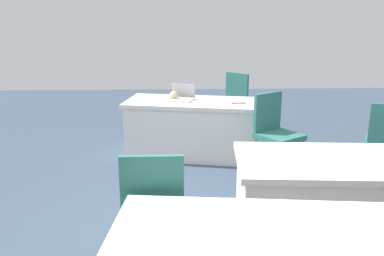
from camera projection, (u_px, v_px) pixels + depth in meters
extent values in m
plane|color=#3D4C60|center=(182.00, 238.00, 3.54)|extent=(14.40, 14.40, 0.00)
cube|color=silver|center=(197.00, 103.00, 5.44)|extent=(1.98, 1.14, 0.05)
cube|color=silver|center=(197.00, 130.00, 5.54)|extent=(1.90, 1.10, 0.69)
cube|color=silver|center=(290.00, 240.00, 2.15)|extent=(1.97, 1.06, 0.05)
cube|color=silver|center=(349.00, 162.00, 3.27)|extent=(1.82, 1.00, 0.05)
cube|color=silver|center=(344.00, 205.00, 3.37)|extent=(1.75, 0.96, 0.69)
cylinder|color=#9E9993|center=(241.00, 113.00, 7.04)|extent=(0.03, 0.03, 0.44)
cylinder|color=#9E9993|center=(260.00, 116.00, 6.79)|extent=(0.03, 0.03, 0.44)
cylinder|color=#9E9993|center=(227.00, 117.00, 6.78)|extent=(0.03, 0.03, 0.44)
cylinder|color=#9E9993|center=(246.00, 121.00, 6.52)|extent=(0.03, 0.03, 0.44)
cube|color=#2D7066|center=(244.00, 101.00, 6.72)|extent=(0.62, 0.62, 0.06)
cube|color=#2D7066|center=(237.00, 87.00, 6.51)|extent=(0.32, 0.33, 0.45)
cylinder|color=#9E9993|center=(302.00, 159.00, 4.81)|extent=(0.03, 0.03, 0.45)
cylinder|color=#9E9993|center=(279.00, 166.00, 4.59)|extent=(0.03, 0.03, 0.45)
cylinder|color=#9E9993|center=(277.00, 150.00, 5.10)|extent=(0.03, 0.03, 0.45)
cylinder|color=#9E9993|center=(255.00, 156.00, 4.89)|extent=(0.03, 0.03, 0.45)
cube|color=#2D7066|center=(279.00, 136.00, 4.78)|extent=(0.61, 0.61, 0.06)
cube|color=#2D7066|center=(268.00, 112.00, 4.87)|extent=(0.37, 0.27, 0.45)
cylinder|color=#9E9993|center=(365.00, 158.00, 4.84)|extent=(0.03, 0.03, 0.44)
cylinder|color=#9E9993|center=(365.00, 169.00, 4.50)|extent=(0.03, 0.03, 0.44)
cylinder|color=#9E9993|center=(132.00, 230.00, 3.22)|extent=(0.03, 0.03, 0.46)
cylinder|color=#9E9993|center=(181.00, 228.00, 3.24)|extent=(0.03, 0.03, 0.46)
cylinder|color=#9E9993|center=(182.00, 256.00, 2.87)|extent=(0.03, 0.03, 0.46)
cube|color=#2D7066|center=(154.00, 210.00, 2.98)|extent=(0.44, 0.44, 0.06)
cube|color=#2D7066|center=(152.00, 188.00, 2.72)|extent=(0.42, 0.04, 0.45)
cube|color=silver|center=(180.00, 100.00, 5.45)|extent=(0.38, 0.32, 0.02)
cube|color=#B7B7BC|center=(183.00, 91.00, 5.55)|extent=(0.32, 0.18, 0.19)
sphere|color=beige|center=(174.00, 95.00, 5.53)|extent=(0.11, 0.11, 0.11)
cube|color=red|center=(238.00, 103.00, 5.29)|extent=(0.18, 0.04, 0.01)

